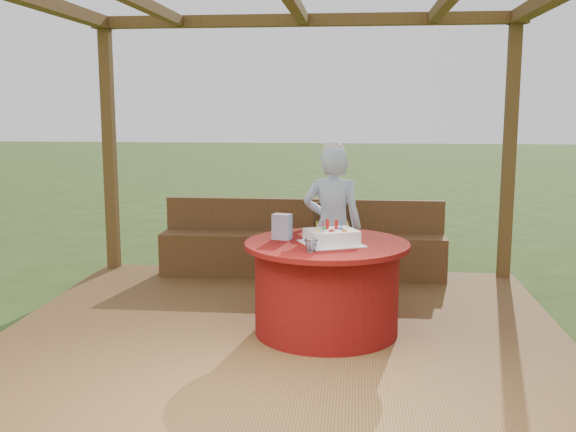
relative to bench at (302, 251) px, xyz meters
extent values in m
plane|color=#2C4818|center=(0.00, -1.72, -0.38)|extent=(60.00, 60.00, 0.00)
cube|color=brown|center=(0.00, -1.72, -0.32)|extent=(4.50, 4.00, 0.12)
cube|color=brown|center=(-2.13, 0.16, 1.03)|extent=(0.12, 0.12, 2.60)
cube|color=brown|center=(2.13, 0.16, 1.03)|extent=(0.12, 0.12, 2.60)
cube|color=brown|center=(0.00, 0.16, 2.40)|extent=(4.50, 0.14, 0.12)
cube|color=brown|center=(0.00, -0.02, -0.04)|extent=(3.00, 0.42, 0.45)
cube|color=brown|center=(0.00, 0.16, 0.36)|extent=(3.00, 0.06, 0.35)
cylinder|color=maroon|center=(0.34, -1.81, 0.08)|extent=(1.13, 1.13, 0.69)
cylinder|color=maroon|center=(0.34, -1.81, 0.45)|extent=(1.29, 1.29, 0.04)
cube|color=#3E2613|center=(0.41, -0.55, 0.14)|extent=(0.53, 0.53, 0.05)
cylinder|color=#3E2613|center=(0.32, -0.76, -0.06)|extent=(0.04, 0.04, 0.40)
cylinder|color=#3E2613|center=(0.62, -0.63, -0.06)|extent=(0.04, 0.04, 0.40)
cylinder|color=#3E2613|center=(0.20, -0.47, -0.06)|extent=(0.04, 0.04, 0.40)
cylinder|color=#3E2613|center=(0.49, -0.34, -0.06)|extent=(0.04, 0.04, 0.40)
cube|color=#3E2613|center=(0.34, -0.38, 0.36)|extent=(0.39, 0.20, 0.45)
imported|color=#A2CBF0|center=(0.36, -1.06, 0.46)|extent=(0.54, 0.37, 1.44)
sphere|color=white|center=(0.36, -1.06, 1.12)|extent=(0.21, 0.21, 0.21)
cube|color=white|center=(0.38, -1.87, 0.47)|extent=(0.56, 0.56, 0.01)
cube|color=white|center=(0.38, -1.87, 0.53)|extent=(0.46, 0.42, 0.11)
cylinder|color=red|center=(0.34, -1.83, 0.62)|extent=(0.03, 0.03, 0.08)
cylinder|color=red|center=(0.41, -1.83, 0.62)|extent=(0.03, 0.03, 0.08)
sphere|color=yellow|center=(0.28, -1.93, 0.59)|extent=(0.04, 0.04, 0.04)
sphere|color=red|center=(0.38, -1.94, 0.59)|extent=(0.04, 0.04, 0.04)
sphere|color=orange|center=(0.48, -1.92, 0.59)|extent=(0.04, 0.04, 0.04)
sphere|color=green|center=(0.32, -1.85, 0.59)|extent=(0.04, 0.04, 0.04)
sphere|color=blue|center=(0.45, -1.84, 0.59)|extent=(0.04, 0.04, 0.04)
cube|color=#C780A7|center=(-0.02, -1.73, 0.57)|extent=(0.16, 0.13, 0.20)
imported|color=white|center=(0.24, -2.18, 0.52)|extent=(0.13, 0.13, 0.10)
camera|label=1|loc=(0.56, -6.98, 1.52)|focal=42.00mm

